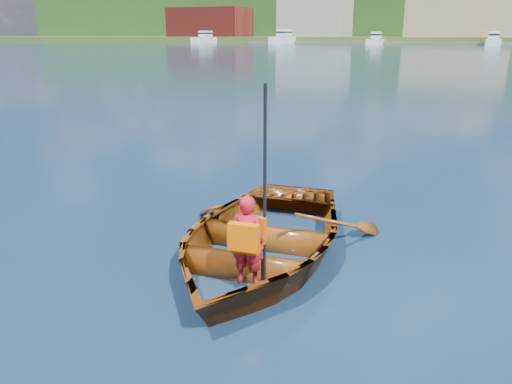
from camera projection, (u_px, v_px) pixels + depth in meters
The scene contains 8 objects.
ground at pixel (361, 258), 6.45m from camera, with size 600.00×600.00×0.00m.
rowboat at pixel (259, 238), 6.40m from camera, with size 3.22×4.27×0.84m.
child_paddler at pixel (248, 238), 5.42m from camera, with size 0.40×0.37×2.19m.
shoreline at pixel (478, 16), 210.92m from camera, with size 400.00×140.00×22.00m.
dock at pixel (433, 43), 140.05m from camera, with size 159.89×15.09×0.80m.
waterfront_buildings at pixel (449, 17), 151.76m from camera, with size 202.00×16.00×14.00m.
marina_yachts at pixel (408, 40), 138.02m from camera, with size 141.28×13.83×4.43m.
hillside_trees at pixel (439, 0), 209.04m from camera, with size 273.55×86.70×24.34m.
Camera 1 is at (1.05, -5.95, 2.76)m, focal length 35.00 mm.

